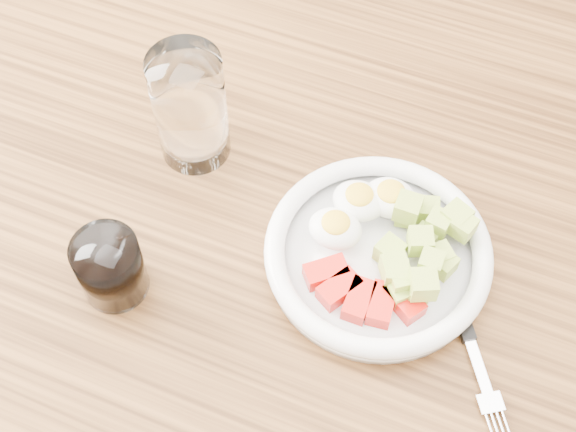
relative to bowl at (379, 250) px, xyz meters
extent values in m
cube|color=brown|center=(-0.73, 0.34, -0.42)|extent=(0.07, 0.07, 0.73)
cube|color=brown|center=(-0.08, -0.01, -0.04)|extent=(1.50, 0.90, 0.04)
cylinder|color=white|center=(0.00, 0.00, -0.01)|extent=(0.21, 0.21, 0.01)
torus|color=white|center=(0.00, 0.00, 0.00)|extent=(0.21, 0.21, 0.02)
cube|color=red|center=(-0.04, -0.04, 0.00)|extent=(0.04, 0.04, 0.02)
cube|color=red|center=(-0.02, -0.05, 0.00)|extent=(0.04, 0.04, 0.02)
cube|color=red|center=(0.00, -0.06, 0.00)|extent=(0.02, 0.04, 0.02)
cube|color=red|center=(0.02, -0.05, 0.00)|extent=(0.03, 0.04, 0.02)
cube|color=red|center=(0.04, -0.04, 0.00)|extent=(0.04, 0.04, 0.02)
ellipsoid|color=white|center=(-0.03, 0.04, 0.01)|extent=(0.05, 0.04, 0.03)
ellipsoid|color=yellow|center=(-0.03, 0.04, 0.02)|extent=(0.03, 0.03, 0.01)
ellipsoid|color=white|center=(-0.01, 0.05, 0.01)|extent=(0.05, 0.04, 0.03)
ellipsoid|color=yellow|center=(-0.01, 0.05, 0.02)|extent=(0.03, 0.03, 0.01)
ellipsoid|color=white|center=(-0.04, 0.00, 0.01)|extent=(0.05, 0.04, 0.03)
ellipsoid|color=yellow|center=(-0.04, 0.00, 0.02)|extent=(0.03, 0.03, 0.01)
cube|color=#BED050|center=(0.03, 0.05, 0.01)|extent=(0.03, 0.03, 0.02)
cube|color=#BED050|center=(0.05, -0.03, 0.01)|extent=(0.02, 0.02, 0.02)
cube|color=#BED050|center=(0.02, -0.02, 0.01)|extent=(0.03, 0.03, 0.02)
cube|color=#BED050|center=(0.04, 0.02, 0.00)|extent=(0.03, 0.03, 0.02)
cube|color=#BED050|center=(0.03, -0.04, 0.01)|extent=(0.03, 0.03, 0.02)
cube|color=#BED050|center=(0.04, 0.04, 0.02)|extent=(0.02, 0.02, 0.02)
cube|color=#BED050|center=(0.01, 0.00, 0.00)|extent=(0.03, 0.03, 0.02)
cube|color=#BED050|center=(0.06, 0.05, 0.01)|extent=(0.02, 0.02, 0.02)
cube|color=#BED050|center=(0.01, 0.04, 0.02)|extent=(0.02, 0.02, 0.02)
cube|color=#BED050|center=(0.07, 0.04, 0.02)|extent=(0.03, 0.03, 0.02)
cube|color=#BED050|center=(0.06, 0.00, 0.01)|extent=(0.03, 0.03, 0.02)
cube|color=#BED050|center=(0.06, 0.05, 0.02)|extent=(0.03, 0.03, 0.02)
cube|color=#BED050|center=(0.03, 0.01, 0.02)|extent=(0.03, 0.03, 0.02)
cube|color=#BED050|center=(0.01, 0.04, 0.01)|extent=(0.02, 0.02, 0.02)
cube|color=#BED050|center=(0.05, -0.01, 0.02)|extent=(0.02, 0.02, 0.02)
cube|color=#BED050|center=(0.03, -0.03, 0.02)|extent=(0.03, 0.03, 0.02)
cube|color=#BED050|center=(0.05, -0.03, 0.02)|extent=(0.03, 0.03, 0.02)
cube|color=#BED050|center=(0.02, -0.03, 0.02)|extent=(0.03, 0.03, 0.02)
cube|color=#BED050|center=(0.05, 0.01, 0.01)|extent=(0.03, 0.03, 0.02)
cube|color=#BED050|center=(0.01, 0.04, 0.00)|extent=(0.02, 0.02, 0.02)
cube|color=black|center=(0.08, -0.01, -0.02)|extent=(0.06, 0.08, 0.01)
cube|color=silver|center=(0.12, -0.07, -0.02)|extent=(0.04, 0.05, 0.00)
cube|color=silver|center=(0.14, -0.10, -0.02)|extent=(0.03, 0.03, 0.00)
cylinder|color=silver|center=(0.15, -0.12, -0.02)|extent=(0.02, 0.03, 0.00)
cylinder|color=silver|center=(0.15, -0.12, -0.02)|extent=(0.02, 0.03, 0.00)
cylinder|color=silver|center=(0.16, -0.11, -0.02)|extent=(0.02, 0.03, 0.00)
cylinder|color=white|center=(-0.22, 0.05, 0.04)|extent=(0.07, 0.07, 0.13)
cylinder|color=white|center=(-0.22, -0.12, 0.02)|extent=(0.06, 0.06, 0.07)
cylinder|color=black|center=(-0.22, -0.12, 0.01)|extent=(0.05, 0.05, 0.06)
camera|label=1|loc=(0.06, -0.37, 0.65)|focal=50.00mm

